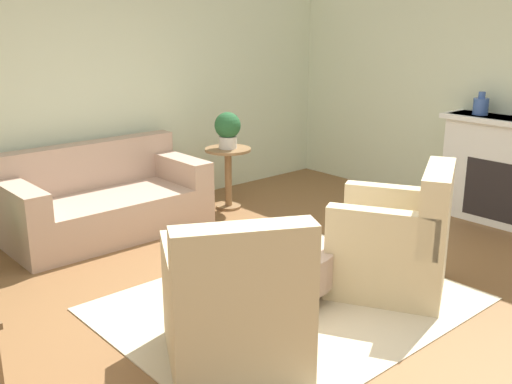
{
  "coord_description": "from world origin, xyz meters",
  "views": [
    {
      "loc": [
        -2.94,
        -2.95,
        2.13
      ],
      "look_at": [
        0.15,
        0.55,
        0.75
      ],
      "focal_mm": 42.0,
      "sensor_mm": 36.0,
      "label": 1
    }
  ],
  "objects_px": {
    "ottoman_table": "(281,264)",
    "side_table": "(228,168)",
    "armchair_right": "(397,244)",
    "potted_plant_on_side_table": "(228,128)",
    "couch": "(105,202)",
    "armchair_left": "(236,310)",
    "vase_mantel_near": "(481,106)"
  },
  "relations": [
    {
      "from": "ottoman_table",
      "to": "side_table",
      "type": "xyz_separation_m",
      "value": [
        1.11,
        2.03,
        0.21
      ]
    },
    {
      "from": "armchair_right",
      "to": "potted_plant_on_side_table",
      "type": "xyz_separation_m",
      "value": [
        0.34,
        2.56,
        0.54
      ]
    },
    {
      "from": "couch",
      "to": "potted_plant_on_side_table",
      "type": "relative_size",
      "value": 4.85
    },
    {
      "from": "side_table",
      "to": "potted_plant_on_side_table",
      "type": "bearing_deg",
      "value": 0.0
    },
    {
      "from": "couch",
      "to": "potted_plant_on_side_table",
      "type": "xyz_separation_m",
      "value": [
        1.45,
        -0.2,
        0.61
      ]
    },
    {
      "from": "ottoman_table",
      "to": "armchair_left",
      "type": "bearing_deg",
      "value": -149.41
    },
    {
      "from": "armchair_right",
      "to": "ottoman_table",
      "type": "distance_m",
      "value": 0.94
    },
    {
      "from": "couch",
      "to": "armchair_right",
      "type": "relative_size",
      "value": 1.71
    },
    {
      "from": "side_table",
      "to": "potted_plant_on_side_table",
      "type": "relative_size",
      "value": 1.72
    },
    {
      "from": "ottoman_table",
      "to": "vase_mantel_near",
      "type": "height_order",
      "value": "vase_mantel_near"
    },
    {
      "from": "armchair_right",
      "to": "ottoman_table",
      "type": "relative_size",
      "value": 1.39
    },
    {
      "from": "couch",
      "to": "armchair_right",
      "type": "distance_m",
      "value": 2.97
    },
    {
      "from": "couch",
      "to": "side_table",
      "type": "relative_size",
      "value": 2.82
    },
    {
      "from": "side_table",
      "to": "potted_plant_on_side_table",
      "type": "distance_m",
      "value": 0.45
    },
    {
      "from": "armchair_right",
      "to": "ottoman_table",
      "type": "bearing_deg",
      "value": 145.3
    },
    {
      "from": "ottoman_table",
      "to": "couch",
      "type": "bearing_deg",
      "value": 98.59
    },
    {
      "from": "couch",
      "to": "ottoman_table",
      "type": "relative_size",
      "value": 2.38
    },
    {
      "from": "armchair_left",
      "to": "ottoman_table",
      "type": "height_order",
      "value": "armchair_left"
    },
    {
      "from": "ottoman_table",
      "to": "potted_plant_on_side_table",
      "type": "distance_m",
      "value": 2.4
    },
    {
      "from": "armchair_left",
      "to": "vase_mantel_near",
      "type": "xyz_separation_m",
      "value": [
        3.82,
        0.56,
        0.83
      ]
    },
    {
      "from": "couch",
      "to": "side_table",
      "type": "height_order",
      "value": "couch"
    },
    {
      "from": "ottoman_table",
      "to": "vase_mantel_near",
      "type": "bearing_deg",
      "value": 0.59
    },
    {
      "from": "armchair_right",
      "to": "side_table",
      "type": "xyz_separation_m",
      "value": [
        0.34,
        2.56,
        0.09
      ]
    },
    {
      "from": "potted_plant_on_side_table",
      "to": "couch",
      "type": "bearing_deg",
      "value": 172.18
    },
    {
      "from": "armchair_left",
      "to": "armchair_right",
      "type": "relative_size",
      "value": 1.0
    },
    {
      "from": "side_table",
      "to": "potted_plant_on_side_table",
      "type": "height_order",
      "value": "potted_plant_on_side_table"
    },
    {
      "from": "side_table",
      "to": "vase_mantel_near",
      "type": "distance_m",
      "value": 2.8
    },
    {
      "from": "armchair_right",
      "to": "potted_plant_on_side_table",
      "type": "height_order",
      "value": "potted_plant_on_side_table"
    },
    {
      "from": "couch",
      "to": "armchair_left",
      "type": "bearing_deg",
      "value": -101.53
    },
    {
      "from": "couch",
      "to": "ottoman_table",
      "type": "height_order",
      "value": "couch"
    },
    {
      "from": "armchair_right",
      "to": "side_table",
      "type": "distance_m",
      "value": 2.58
    },
    {
      "from": "ottoman_table",
      "to": "potted_plant_on_side_table",
      "type": "bearing_deg",
      "value": 61.29
    }
  ]
}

